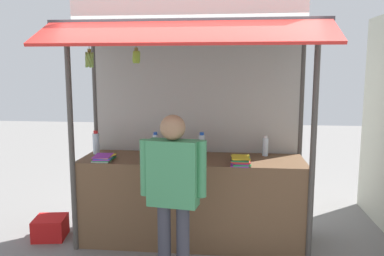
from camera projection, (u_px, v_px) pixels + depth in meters
The scene contains 14 objects.
ground_plane at pixel (192, 240), 4.55m from camera, with size 20.00×20.00×0.00m, color slate.
stall_counter at pixel (192, 200), 4.48m from camera, with size 2.53×0.72×0.98m, color brown.
stall_structure at pixel (193, 95), 4.38m from camera, with size 2.73×1.51×2.81m.
water_bottle_front_right at pixel (96, 143), 4.63m from camera, with size 0.08×0.08×0.28m.
water_bottle_back_left at pixel (265, 146), 4.52m from camera, with size 0.07×0.07×0.24m.
water_bottle_rear_center at pixel (176, 148), 4.41m from camera, with size 0.07×0.07×0.26m.
water_bottle_center at pixel (202, 144), 4.57m from camera, with size 0.08×0.08×0.27m.
water_bottle_right at pixel (155, 143), 4.68m from camera, with size 0.07×0.07×0.26m.
magazine_stack_back_right at pixel (240, 161), 4.12m from camera, with size 0.22×0.29×0.08m.
magazine_stack_mid_left at pixel (104, 158), 4.30m from camera, with size 0.22×0.29×0.06m.
banana_bunch_inner_right at pixel (136, 57), 3.84m from camera, with size 0.09×0.09×0.29m.
banana_bunch_rightmost at pixel (89, 59), 3.90m from camera, with size 0.11×0.11×0.34m.
vendor_person at pixel (173, 184), 3.50m from camera, with size 0.60×0.26×1.59m.
plastic_crate at pixel (50, 228), 4.60m from camera, with size 0.36×0.36×0.25m, color red.
Camera 1 is at (0.45, -4.29, 1.98)m, focal length 36.23 mm.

